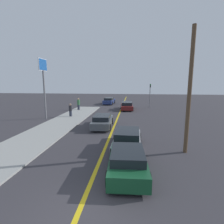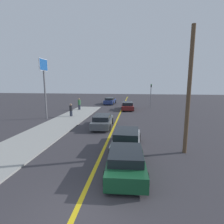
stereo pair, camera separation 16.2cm
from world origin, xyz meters
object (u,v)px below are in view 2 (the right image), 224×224
Objects in this scene: car_far_distant at (103,121)px; pedestrian_mid_group at (79,104)px; pedestrian_near_curb at (71,110)px; roadside_sign at (44,75)px; car_near_right_lane at (126,161)px; car_ahead_center at (126,139)px; car_parked_left_lot at (128,106)px; car_oncoming_far at (110,101)px; utility_pole at (189,92)px; traffic_light at (151,93)px.

car_far_distant is 11.16m from pedestrian_mid_group.
pedestrian_mid_group is at bearing 96.43° from pedestrian_near_curb.
car_near_right_lane is at bearing -49.09° from roadside_sign.
car_parked_left_lot is at bearing 93.35° from car_ahead_center.
roadside_sign is at bearing -142.04° from car_parked_left_lot.
car_oncoming_far is at bearing 66.09° from pedestrian_mid_group.
car_parked_left_lot is 7.78m from car_oncoming_far.
car_ahead_center is 4.89m from utility_pole.
car_ahead_center is 1.04× the size of traffic_light.
roadside_sign is (-10.09, 8.45, 4.61)m from car_ahead_center.
roadside_sign reaches higher than car_ahead_center.
car_ahead_center is 23.90m from car_oncoming_far.
pedestrian_mid_group reaches higher than car_near_right_lane.
car_parked_left_lot is (-0.56, 16.70, -0.00)m from car_ahead_center.
roadside_sign reaches higher than car_near_right_lane.
car_ahead_center is at bearing -76.31° from car_oncoming_far.
pedestrian_mid_group is 0.26× the size of roadside_sign.
traffic_light reaches higher than pedestrian_mid_group.
car_near_right_lane is 20.14m from pedestrian_mid_group.
car_oncoming_far is (-3.78, 6.80, 0.03)m from car_parked_left_lot.
car_near_right_lane is 0.84× the size of car_parked_left_lot.
roadside_sign is at bearing -141.56° from traffic_light.
car_parked_left_lot is 0.63× the size of utility_pole.
traffic_light reaches higher than car_oncoming_far.
car_far_distant is (-2.60, 5.35, -0.01)m from car_ahead_center.
car_ahead_center reaches higher than car_far_distant.
roadside_sign is at bearing 141.51° from car_ahead_center.
utility_pole is at bearing -68.15° from car_oncoming_far.
car_parked_left_lot is at bearing 89.07° from car_near_right_lane.
utility_pole is (4.24, -17.02, 3.21)m from car_parked_left_lot.
pedestrian_near_curb is 15.33m from utility_pole.
pedestrian_mid_group is (-7.51, -1.62, 0.40)m from car_parked_left_lot.
utility_pole reaches higher than pedestrian_mid_group.
pedestrian_mid_group is at bearing 119.58° from car_ahead_center.
pedestrian_near_curb is 0.89× the size of pedestrian_mid_group.
traffic_light is (7.62, -4.43, 1.85)m from car_oncoming_far.
car_oncoming_far reaches higher than car_near_right_lane.
car_ahead_center is at bearing -99.77° from traffic_light.
pedestrian_mid_group is at bearing 72.99° from roadside_sign.
pedestrian_mid_group is at bearing -110.67° from car_oncoming_far.
traffic_light is at bearing 64.63° from car_far_distant.
car_oncoming_far is (-1.73, 18.14, 0.04)m from car_far_distant.
car_ahead_center is at bearing -52.63° from pedestrian_near_curb.
pedestrian_near_curb is at bearing -83.57° from pedestrian_mid_group.
utility_pole is (3.58, 3.00, 3.20)m from car_near_right_lane.
utility_pole reaches higher than car_oncoming_far.
roadside_sign is at bearing -153.18° from pedestrian_near_curb.
utility_pole reaches higher than pedestrian_near_curb.
roadside_sign is 0.92× the size of utility_pole.
pedestrian_mid_group is at bearing 111.11° from car_near_right_lane.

